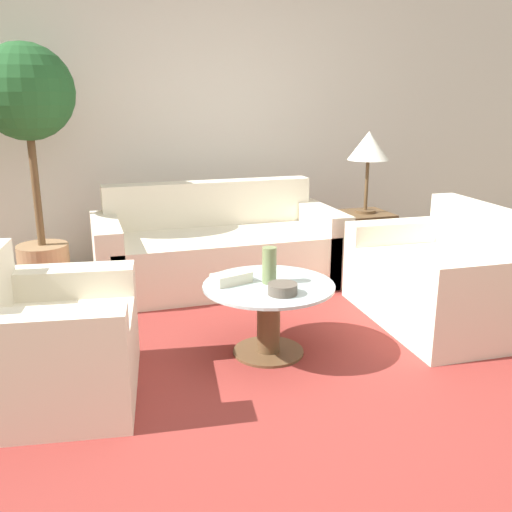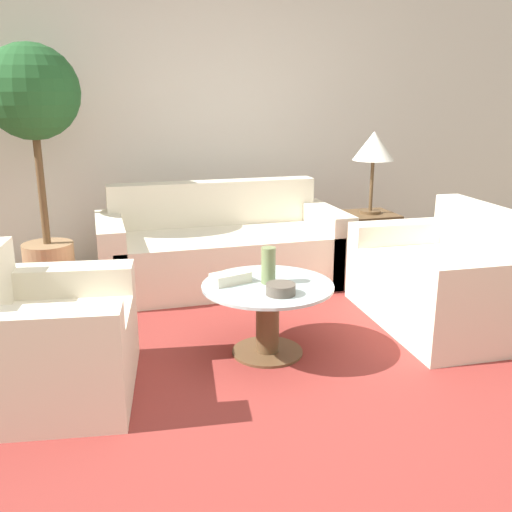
{
  "view_description": "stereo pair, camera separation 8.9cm",
  "coord_description": "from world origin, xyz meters",
  "views": [
    {
      "loc": [
        -1.11,
        -2.39,
        1.53
      ],
      "look_at": [
        -0.08,
        0.87,
        0.55
      ],
      "focal_mm": 40.0,
      "sensor_mm": 36.0,
      "label": 1
    },
    {
      "loc": [
        -1.02,
        -2.42,
        1.53
      ],
      "look_at": [
        -0.08,
        0.87,
        0.55
      ],
      "focal_mm": 40.0,
      "sensor_mm": 36.0,
      "label": 2
    }
  ],
  "objects": [
    {
      "name": "loveseat",
      "position": [
        1.27,
        0.77,
        0.28
      ],
      "size": [
        0.89,
        1.3,
        0.79
      ],
      "rotation": [
        0.0,
        0.0,
        -1.61
      ],
      "color": "beige",
      "rests_on": "ground_plane"
    },
    {
      "name": "coffee_table",
      "position": [
        -0.08,
        0.62,
        0.29
      ],
      "size": [
        0.78,
        0.78,
        0.45
      ],
      "color": "brown",
      "rests_on": "ground_plane"
    },
    {
      "name": "bowl",
      "position": [
        -0.06,
        0.44,
        0.48
      ],
      "size": [
        0.17,
        0.17,
        0.06
      ],
      "color": "brown",
      "rests_on": "coffee_table"
    },
    {
      "name": "side_table",
      "position": [
        1.28,
        2.0,
        0.26
      ],
      "size": [
        0.42,
        0.42,
        0.52
      ],
      "color": "brown",
      "rests_on": "ground_plane"
    },
    {
      "name": "wall_back",
      "position": [
        0.0,
        3.0,
        1.3
      ],
      "size": [
        10.0,
        0.06,
        2.6
      ],
      "color": "white",
      "rests_on": "ground_plane"
    },
    {
      "name": "table_lamp",
      "position": [
        1.28,
        2.0,
        1.08
      ],
      "size": [
        0.35,
        0.35,
        0.7
      ],
      "color": "brown",
      "rests_on": "side_table"
    },
    {
      "name": "rug",
      "position": [
        -0.08,
        0.62,
        0.0
      ],
      "size": [
        3.56,
        3.71,
        0.01
      ],
      "color": "maroon",
      "rests_on": "ground_plane"
    },
    {
      "name": "book_stack",
      "position": [
        -0.28,
        0.71,
        0.48
      ],
      "size": [
        0.25,
        0.18,
        0.06
      ],
      "rotation": [
        0.0,
        0.0,
        0.29
      ],
      "color": "beige",
      "rests_on": "coffee_table"
    },
    {
      "name": "sofa_main",
      "position": [
        -0.04,
        2.05,
        0.28
      ],
      "size": [
        1.98,
        0.89,
        0.81
      ],
      "color": "beige",
      "rests_on": "ground_plane"
    },
    {
      "name": "armchair",
      "position": [
        -1.35,
        0.48,
        0.28
      ],
      "size": [
        0.94,
        1.0,
        0.78
      ],
      "rotation": [
        0.0,
        0.0,
        1.42
      ],
      "color": "beige",
      "rests_on": "ground_plane"
    },
    {
      "name": "ground_plane",
      "position": [
        0.0,
        0.0,
        0.0
      ],
      "size": [
        14.0,
        14.0,
        0.0
      ],
      "primitive_type": "plane",
      "color": "brown"
    },
    {
      "name": "potted_plant",
      "position": [
        -1.42,
        2.36,
        1.35
      ],
      "size": [
        0.72,
        0.72,
        1.9
      ],
      "color": "#93704C",
      "rests_on": "ground_plane"
    },
    {
      "name": "vase",
      "position": [
        -0.07,
        0.64,
        0.55
      ],
      "size": [
        0.09,
        0.09,
        0.22
      ],
      "color": "#6B7A4C",
      "rests_on": "coffee_table"
    }
  ]
}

